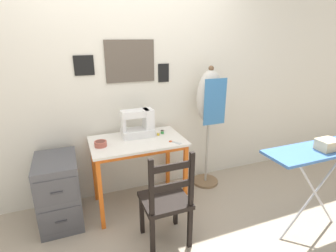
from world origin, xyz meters
The scene contains 13 objects.
ground_plane centered at (0.00, 0.00, 0.00)m, with size 14.00×14.00×0.00m, color tan.
wall_back centered at (0.00, 0.66, 1.28)m, with size 10.00×0.07×2.55m.
sewing_table centered at (0.00, 0.28, 0.66)m, with size 0.95×0.59×0.77m.
sewing_machine centered at (0.05, 0.40, 0.90)m, with size 0.35×0.19×0.31m.
fabric_bowl centered at (-0.37, 0.26, 0.79)m, with size 0.12×0.12×0.05m.
scissors centered at (0.32, 0.10, 0.77)m, with size 0.10×0.13×0.01m.
thread_spool_near_machine centered at (0.24, 0.34, 0.78)m, with size 0.03×0.03×0.03m.
thread_spool_mid_table centered at (0.30, 0.37, 0.78)m, with size 0.04×0.04×0.04m.
wooden_chair centered at (0.07, -0.35, 0.43)m, with size 0.40×0.38×0.92m.
filing_cabinet centered at (-0.80, 0.30, 0.34)m, with size 0.38×0.56×0.68m.
dress_form centered at (0.90, 0.42, 1.04)m, with size 0.32×0.32×1.47m.
ironing_board centered at (1.39, -0.71, 0.82)m, with size 1.11×0.32×0.87m.
storage_box centered at (1.37, -0.74, 0.91)m, with size 0.17×0.14×0.09m.
Camera 1 is at (-0.61, -2.14, 1.78)m, focal length 28.00 mm.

